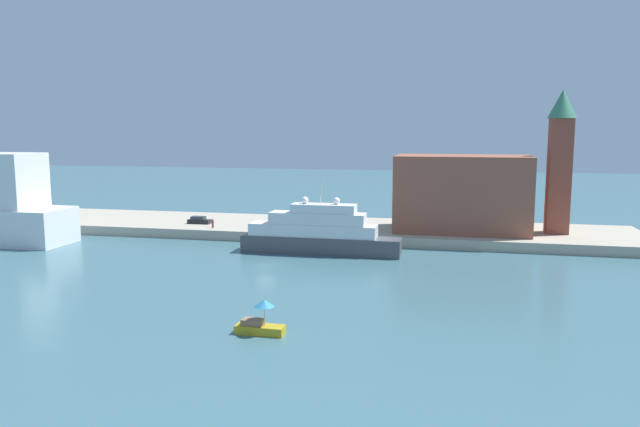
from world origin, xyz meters
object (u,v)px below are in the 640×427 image
small_motorboat (260,322)px  mooring_bollard (284,230)px  large_yacht (318,234)px  bell_tower (560,155)px  parked_car (199,220)px  harbor_building (462,194)px  person_figure (213,224)px

small_motorboat → mooring_bollard: size_ratio=5.98×
large_yacht → bell_tower: bearing=25.0°
bell_tower → parked_car: size_ratio=5.69×
harbor_building → small_motorboat: bearing=-109.1°
small_motorboat → person_figure: bearing=117.4°
small_motorboat → bell_tower: (32.85, 52.70, 13.11)m
large_yacht → mooring_bollard: size_ratio=32.03×
mooring_bollard → person_figure: bearing=174.1°
bell_tower → mooring_bollard: size_ratio=30.90×
bell_tower → parked_car: bearing=-176.8°
harbor_building → person_figure: size_ratio=13.55×
large_yacht → harbor_building: size_ratio=1.10×
parked_car → person_figure: size_ratio=2.53×
small_motorboat → harbor_building: bearing=70.9°
bell_tower → mooring_bollard: (-43.39, -8.68, -12.18)m
large_yacht → small_motorboat: 36.18m
bell_tower → mooring_bollard: 45.90m
large_yacht → mooring_bollard: bearing=133.8°
large_yacht → mooring_bollard: (-7.66, 8.01, -0.96)m
small_motorboat → harbor_building: (17.79, 51.38, 6.78)m
person_figure → small_motorboat: bearing=-62.6°
harbor_building → person_figure: 42.08m
bell_tower → mooring_bollard: bell_tower is taller
small_motorboat → mooring_bollard: bearing=103.5°
harbor_building → parked_car: size_ratio=5.36×
small_motorboat → mooring_bollard: 45.28m
large_yacht → bell_tower: 41.00m
bell_tower → person_figure: size_ratio=14.41×
person_figure → mooring_bollard: bearing=-5.9°
person_figure → mooring_bollard: person_figure is taller
small_motorboat → large_yacht: bearing=94.6°
parked_car → mooring_bollard: 18.05m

